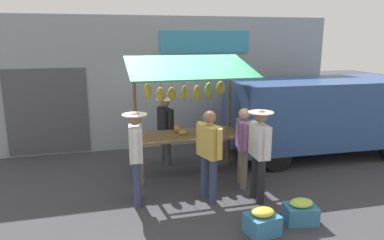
{
  "coord_description": "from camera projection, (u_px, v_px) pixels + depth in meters",
  "views": [
    {
      "loc": [
        1.8,
        7.06,
        2.89
      ],
      "look_at": [
        0.0,
        0.3,
        1.25
      ],
      "focal_mm": 33.47,
      "sensor_mm": 36.0,
      "label": 1
    }
  ],
  "objects": [
    {
      "name": "shopper_in_striped_shirt",
      "position": [
        136.0,
        150.0,
        6.14
      ],
      "size": [
        0.43,
        0.7,
        1.65
      ],
      "rotation": [
        0.0,
        0.0,
        -1.66
      ],
      "color": "navy",
      "rests_on": "ground"
    },
    {
      "name": "vendor_with_sunhat",
      "position": [
        165.0,
        126.0,
        8.16
      ],
      "size": [
        0.4,
        0.66,
        1.55
      ],
      "rotation": [
        0.0,
        0.0,
        1.78
      ],
      "color": "#4C4C51",
      "rests_on": "ground"
    },
    {
      "name": "shopper_with_ponytail",
      "position": [
        243.0,
        142.0,
        6.91
      ],
      "size": [
        0.31,
        0.67,
        1.57
      ],
      "rotation": [
        0.0,
        0.0,
        -1.78
      ],
      "color": "#726656",
      "rests_on": "ground"
    },
    {
      "name": "shopper_with_shopping_bag",
      "position": [
        259.0,
        148.0,
        6.26
      ],
      "size": [
        0.43,
        0.71,
        1.67
      ],
      "rotation": [
        0.0,
        0.0,
        -1.62
      ],
      "color": "#232328",
      "rests_on": "ground"
    },
    {
      "name": "produce_crate_near",
      "position": [
        301.0,
        212.0,
        5.67
      ],
      "size": [
        0.55,
        0.46,
        0.39
      ],
      "color": "teal",
      "rests_on": "ground"
    },
    {
      "name": "ground_plane",
      "position": [
        188.0,
        173.0,
        7.75
      ],
      "size": [
        40.0,
        40.0,
        0.0
      ],
      "primitive_type": "plane",
      "color": "#38383D"
    },
    {
      "name": "market_stall",
      "position": [
        189.0,
        102.0,
        7.47
      ],
      "size": [
        2.5,
        1.46,
        2.5
      ],
      "color": "brown",
      "rests_on": "ground"
    },
    {
      "name": "street_backdrop",
      "position": [
        166.0,
        83.0,
        9.42
      ],
      "size": [
        9.0,
        0.3,
        3.4
      ],
      "color": "#8C939E",
      "rests_on": "ground"
    },
    {
      "name": "produce_crate_side",
      "position": [
        262.0,
        222.0,
        5.33
      ],
      "size": [
        0.53,
        0.47,
        0.41
      ],
      "color": "teal",
      "rests_on": "ground"
    },
    {
      "name": "parked_van",
      "position": [
        314.0,
        111.0,
        8.71
      ],
      "size": [
        4.45,
        1.98,
        1.88
      ],
      "rotation": [
        0.0,
        0.0,
        -0.03
      ],
      "color": "#2D4C84",
      "rests_on": "ground"
    },
    {
      "name": "shopper_in_grey_tee",
      "position": [
        209.0,
        149.0,
        6.28
      ],
      "size": [
        0.35,
        0.68,
        1.65
      ],
      "rotation": [
        0.0,
        0.0,
        -1.27
      ],
      "color": "navy",
      "rests_on": "ground"
    }
  ]
}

